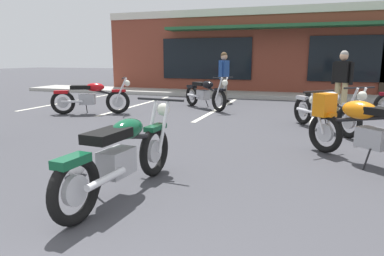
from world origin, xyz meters
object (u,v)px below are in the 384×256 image
Objects in this scene: motorcycle_black_cruiser at (325,109)px; motorcycle_green_cafe_racer at (361,126)px; person_in_shorts_foreground at (342,78)px; helmet_on_pavement at (75,166)px; motorcycle_silver_naked at (91,97)px; motorcycle_foreground_classic at (122,154)px; person_near_building at (224,74)px; motorcycle_orange_scrambler at (205,93)px.

motorcycle_black_cruiser is 1.07× the size of motorcycle_green_cafe_racer.
helmet_on_pavement is (-3.57, -6.55, -0.82)m from person_in_shorts_foreground.
motorcycle_silver_naked is at bearing 177.04° from motorcycle_black_cruiser.
motorcycle_black_cruiser is 5.07m from helmet_on_pavement.
motorcycle_green_cafe_racer is 6.51× the size of helmet_on_pavement.
motorcycle_black_cruiser is at bearing 100.19° from motorcycle_green_cafe_racer.
helmet_on_pavement is at bearing 158.42° from motorcycle_foreground_classic.
motorcycle_foreground_classic and motorcycle_green_cafe_racer have the same top height.
motorcycle_foreground_classic is 3.37m from motorcycle_green_cafe_racer.
motorcycle_silver_naked is 7.60× the size of helmet_on_pavement.
motorcycle_green_cafe_racer is (6.23, -2.51, 0.07)m from motorcycle_silver_naked.
motorcycle_foreground_classic and motorcycle_silver_naked have the same top height.
motorcycle_green_cafe_racer is 1.01× the size of person_near_building.
person_near_building is (-3.09, 3.93, 0.49)m from motorcycle_black_cruiser.
person_in_shorts_foreground and person_near_building have the same top height.
motorcycle_orange_scrambler is at bearing 129.19° from motorcycle_green_cafe_racer.
motorcycle_foreground_classic is at bearing -116.68° from motorcycle_black_cruiser.
person_in_shorts_foreground is 6.44× the size of helmet_on_pavement.
motorcycle_orange_scrambler is 1.05× the size of person_near_building.
motorcycle_black_cruiser is 1.08× the size of person_in_shorts_foreground.
person_in_shorts_foreground is at bearing 4.35° from motorcycle_orange_scrambler.
motorcycle_silver_naked is 4.58m from person_near_building.
motorcycle_foreground_classic is 1.26× the size of person_near_building.
motorcycle_green_cafe_racer is 0.97× the size of motorcycle_orange_scrambler.
motorcycle_green_cafe_racer and motorcycle_orange_scrambler have the same top height.
person_in_shorts_foreground reaches higher than motorcycle_foreground_classic.
motorcycle_silver_naked is at bearing 122.46° from helmet_on_pavement.
person_in_shorts_foreground reaches higher than motorcycle_black_cruiser.
helmet_on_pavement is (-0.90, 0.36, -0.33)m from motorcycle_foreground_classic.
motorcycle_black_cruiser is 5.84m from motorcycle_silver_naked.
person_near_building is 7.98m from helmet_on_pavement.
person_near_building is (-0.90, 8.30, 0.49)m from motorcycle_foreground_classic.
motorcycle_black_cruiser is 5.03m from person_near_building.
motorcycle_black_cruiser is at bearing -100.61° from person_in_shorts_foreground.
motorcycle_green_cafe_racer is at bearing -50.81° from motorcycle_orange_scrambler.
motorcycle_black_cruiser is 2.25m from motorcycle_green_cafe_racer.
helmet_on_pavement is (-3.09, -4.01, -0.33)m from motorcycle_black_cruiser.
person_near_building reaches higher than motorcycle_silver_naked.
helmet_on_pavement is (0.15, -6.27, -0.33)m from motorcycle_orange_scrambler.
motorcycle_green_cafe_racer is 7.08m from person_near_building.
motorcycle_black_cruiser and motorcycle_orange_scrambler have the same top height.
motorcycle_black_cruiser is at bearing 52.31° from helmet_on_pavement.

